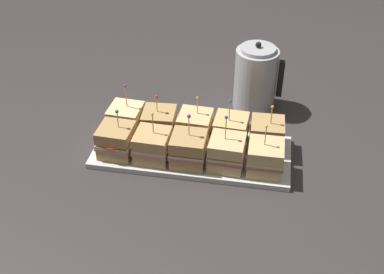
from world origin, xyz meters
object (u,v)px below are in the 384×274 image
Objects in this scene: kettle_steel at (256,78)px; sandwich_back_far_left at (126,120)px; sandwich_back_center at (195,127)px; sandwich_front_left at (153,146)px; sandwich_front_far_right at (265,158)px; sandwich_front_right at (227,153)px; sandwich_front_center at (189,149)px; sandwich_back_left at (159,124)px; serving_platter at (192,152)px; sandwich_back_right at (231,131)px; sandwich_front_far_left at (117,141)px; sandwich_back_far_right at (267,135)px.

sandwich_back_far_left is at bearing -147.15° from kettle_steel.
sandwich_back_center is at bearing -123.66° from kettle_steel.
sandwich_front_left is 0.34m from sandwich_front_far_right.
sandwich_front_right is at bearing 0.53° from sandwich_front_left.
sandwich_back_left is at bearing 135.96° from sandwich_front_center.
sandwich_back_far_left is at bearing 179.52° from sandwich_back_center.
sandwich_front_center reaches higher than serving_platter.
sandwich_back_left is 0.23m from sandwich_back_right.
sandwich_front_far_left is 0.93× the size of sandwich_front_center.
sandwich_back_left reaches higher than serving_platter.
serving_platter is at bearing -118.50° from kettle_steel.
sandwich_front_left reaches higher than sandwich_front_far_left.
sandwich_front_far_right is 0.36m from sandwich_back_left.
sandwich_front_right reaches higher than sandwich_front_center.
sandwich_front_right reaches higher than sandwich_back_right.
sandwich_back_far_left reaches higher than sandwich_front_far_right.
sandwich_back_center is (-0.00, 0.06, 0.06)m from serving_platter.
kettle_steel reaches higher than sandwich_front_center.
kettle_steel is (0.29, 0.26, 0.05)m from sandwich_back_left.
sandwich_front_right is 1.12× the size of sandwich_back_left.
sandwich_back_right is at bearing 135.75° from sandwich_front_far_right.
sandwich_back_left is (0.11, 0.11, -0.00)m from sandwich_front_far_left.
sandwich_front_far_left is 0.11m from sandwich_front_left.
sandwich_back_right is at bearing -177.48° from sandwich_back_far_right.
serving_platter is 3.81× the size of sandwich_front_far_right.
sandwich_back_far_right is (0.11, 0.00, -0.00)m from sandwich_back_right.
sandwich_back_far_left reaches higher than sandwich_front_far_left.
sandwich_back_far_left is 1.04× the size of sandwich_back_right.
sandwich_back_center is (0.11, 0.00, 0.00)m from sandwich_back_left.
sandwich_front_far_left is 1.00× the size of sandwich_back_left.
serving_platter is 0.24m from sandwich_front_far_left.
kettle_steel is at bearing 98.70° from sandwich_front_far_right.
sandwich_back_far_left reaches higher than sandwich_back_right.
sandwich_front_left is 0.25m from sandwich_back_right.
sandwich_back_far_right is at bearing 19.03° from sandwich_front_left.
serving_platter is 0.14m from sandwich_front_right.
sandwich_back_far_right is at bearing 0.10° from sandwich_back_far_left.
serving_platter is 0.24m from sandwich_back_far_right.
sandwich_front_far_left is 0.23m from sandwich_front_center.
sandwich_back_far_left is 0.23m from sandwich_back_center.
serving_platter is 2.43× the size of kettle_steel.
sandwich_front_center is at bearing -135.00° from sandwich_back_right.
sandwich_front_far_right reaches higher than sandwich_back_center.
sandwich_back_far_left is (-0.00, 0.11, -0.00)m from sandwich_front_far_left.
sandwich_front_center is 0.42m from kettle_steel.
sandwich_front_right is at bearing 179.11° from sandwich_front_far_right.
sandwich_front_center is 0.16m from sandwich_back_left.
sandwich_back_left is at bearing -137.64° from kettle_steel.
sandwich_back_right is 0.11m from sandwich_back_far_right.
sandwich_back_far_right is 0.27m from kettle_steel.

